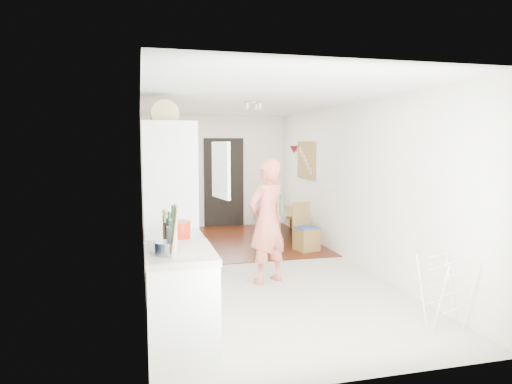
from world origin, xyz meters
name	(u,v)px	position (x,y,z in m)	size (l,w,h in m)	color
room_shell	(252,185)	(0.00, 0.00, 1.25)	(3.20, 7.00, 2.50)	white
floor	(252,266)	(0.00, 0.00, 0.00)	(3.20, 7.00, 0.01)	beige
wood_floor_overlay	(229,241)	(0.00, 1.85, 0.01)	(3.20, 3.30, 0.01)	#551E08
sage_wall_panel	(143,146)	(-1.59, -2.00, 1.85)	(0.02, 3.00, 1.30)	slate
tile_splashback	(147,226)	(-1.59, -2.55, 1.15)	(0.02, 1.90, 0.50)	black
doorway_recess	(224,183)	(0.20, 3.48, 1.00)	(0.90, 0.04, 2.00)	black
base_cabinet	(180,302)	(-1.30, -2.55, 0.43)	(0.60, 0.90, 0.86)	white
worktop	(180,253)	(-1.30, -2.55, 0.89)	(0.62, 0.92, 0.06)	beige
range_cooker	(174,278)	(-1.30, -1.80, 0.44)	(0.60, 0.60, 0.88)	white
cooker_top	(174,236)	(-1.30, -1.80, 0.90)	(0.60, 0.60, 0.04)	#B4B4B7
fridge_housing	(170,207)	(-1.27, -0.78, 1.07)	(0.66, 0.66, 2.15)	white
fridge_door	(221,170)	(-0.66, -1.08, 1.55)	(0.56, 0.04, 0.70)	white
fridge_interior	(194,169)	(-0.96, -0.78, 1.55)	(0.02, 0.52, 0.66)	white
pinboard	(306,160)	(1.58, 1.90, 1.55)	(0.03, 0.90, 0.70)	tan
pinboard_frame	(306,160)	(1.57, 1.90, 1.55)	(0.01, 0.94, 0.74)	olive
wall_sconce	(294,150)	(1.54, 2.55, 1.75)	(0.18, 0.18, 0.16)	maroon
person	(267,210)	(0.01, -0.82, 0.99)	(0.72, 0.47, 1.98)	#DA6C56
dining_table	(281,224)	(1.18, 2.26, 0.21)	(1.19, 0.66, 0.42)	olive
dining_chair	(307,227)	(1.17, 0.75, 0.43)	(0.36, 0.36, 0.85)	olive
stool	(268,234)	(0.63, 1.32, 0.23)	(0.35, 0.35, 0.45)	olive
grey_drape	(269,216)	(0.65, 1.31, 0.55)	(0.43, 0.43, 0.19)	gray
drying_rack	(446,292)	(1.38, -2.73, 0.37)	(0.38, 0.34, 0.74)	white
bread_bin	(164,114)	(-1.31, -0.72, 2.25)	(0.36, 0.34, 0.19)	#DDBB6D
red_casserole	(177,230)	(-1.28, -2.00, 1.00)	(0.28, 0.28, 0.17)	red
steel_pan	(168,248)	(-1.41, -2.69, 0.98)	(0.22, 0.22, 0.11)	#B4B4B7
held_bottle	(282,205)	(0.15, -1.01, 1.08)	(0.06, 0.06, 0.27)	#1B3E24
bottle_a	(173,228)	(-1.33, -2.24, 1.07)	(0.07, 0.07, 0.29)	#1B3E24
bottle_b	(169,231)	(-1.37, -2.32, 1.05)	(0.06, 0.06, 0.26)	#1B3E24
bottle_c	(172,239)	(-1.37, -2.63, 1.04)	(0.09, 0.09, 0.23)	silver
pepper_mill_front	(171,229)	(-1.34, -2.02, 1.02)	(0.05, 0.05, 0.20)	#DDBB6D
pepper_mill_back	(166,227)	(-1.39, -2.02, 1.04)	(0.07, 0.07, 0.24)	#DDBB6D
chopping_boards	(174,229)	(-1.36, -2.67, 1.13)	(0.04, 0.31, 0.43)	#DDBB6D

